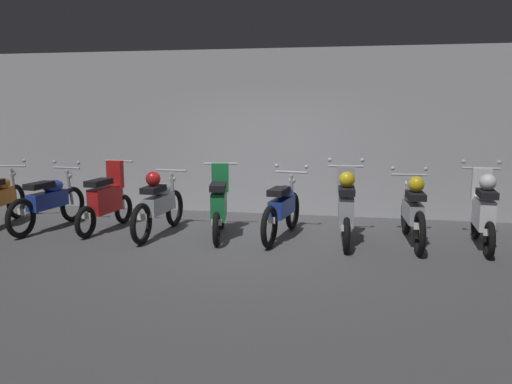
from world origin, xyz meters
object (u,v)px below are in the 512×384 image
(motorbike_slot_4, at_px, (219,205))
(motorbike_slot_8, at_px, (483,211))
(motorbike_slot_2, at_px, (106,200))
(motorbike_slot_7, at_px, (413,210))
(motorbike_slot_1, at_px, (49,201))
(motorbike_slot_6, at_px, (346,207))
(motorbike_slot_5, at_px, (282,208))
(motorbike_slot_3, at_px, (159,203))

(motorbike_slot_4, distance_m, motorbike_slot_8, 4.08)
(motorbike_slot_2, xyz_separation_m, motorbike_slot_7, (5.09, 0.04, 0.00))
(motorbike_slot_2, relative_size, motorbike_slot_7, 0.86)
(motorbike_slot_1, relative_size, motorbike_slot_4, 1.17)
(motorbike_slot_6, relative_size, motorbike_slot_8, 1.00)
(motorbike_slot_1, xyz_separation_m, motorbike_slot_8, (7.13, 0.15, 0.08))
(motorbike_slot_2, bearing_deg, motorbike_slot_8, 0.31)
(motorbike_slot_1, height_order, motorbike_slot_5, same)
(motorbike_slot_3, height_order, motorbike_slot_5, motorbike_slot_5)
(motorbike_slot_5, xyz_separation_m, motorbike_slot_7, (2.03, 0.00, 0.04))
(motorbike_slot_2, relative_size, motorbike_slot_4, 1.01)
(motorbike_slot_7, bearing_deg, motorbike_slot_8, -0.58)
(motorbike_slot_4, distance_m, motorbike_slot_7, 3.06)
(motorbike_slot_6, relative_size, motorbike_slot_7, 0.86)
(motorbike_slot_1, distance_m, motorbike_slot_8, 7.13)
(motorbike_slot_6, bearing_deg, motorbike_slot_7, 6.95)
(motorbike_slot_8, bearing_deg, motorbike_slot_3, -178.03)
(motorbike_slot_3, xyz_separation_m, motorbike_slot_4, (1.01, 0.08, -0.00))
(motorbike_slot_2, distance_m, motorbike_slot_3, 1.02)
(motorbike_slot_8, bearing_deg, motorbike_slot_4, -178.61)
(motorbike_slot_6, xyz_separation_m, motorbike_slot_8, (2.04, 0.11, 0.00))
(motorbike_slot_4, xyz_separation_m, motorbike_slot_8, (4.08, 0.10, 0.04))
(motorbike_slot_3, distance_m, motorbike_slot_7, 4.08)
(motorbike_slot_6, bearing_deg, motorbike_slot_8, 3.20)
(motorbike_slot_6, distance_m, motorbike_slot_8, 2.04)
(motorbike_slot_4, bearing_deg, motorbike_slot_7, 2.04)
(motorbike_slot_5, bearing_deg, motorbike_slot_4, -174.08)
(motorbike_slot_4, bearing_deg, motorbike_slot_1, -178.99)
(motorbike_slot_3, height_order, motorbike_slot_4, motorbike_slot_4)
(motorbike_slot_4, distance_m, motorbike_slot_5, 1.04)
(motorbike_slot_3, bearing_deg, motorbike_slot_6, 1.16)
(motorbike_slot_2, xyz_separation_m, motorbike_slot_4, (2.03, -0.07, 0.00))
(motorbike_slot_8, bearing_deg, motorbike_slot_5, 179.85)
(motorbike_slot_4, relative_size, motorbike_slot_7, 0.85)
(motorbike_slot_6, bearing_deg, motorbike_slot_5, 173.14)
(motorbike_slot_7, bearing_deg, motorbike_slot_3, -177.39)
(motorbike_slot_2, bearing_deg, motorbike_slot_7, 0.49)
(motorbike_slot_2, height_order, motorbike_slot_3, motorbike_slot_2)
(motorbike_slot_1, distance_m, motorbike_slot_3, 2.03)
(motorbike_slot_6, bearing_deg, motorbike_slot_4, 179.58)
(motorbike_slot_1, height_order, motorbike_slot_4, motorbike_slot_4)
(motorbike_slot_4, bearing_deg, motorbike_slot_8, 1.39)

